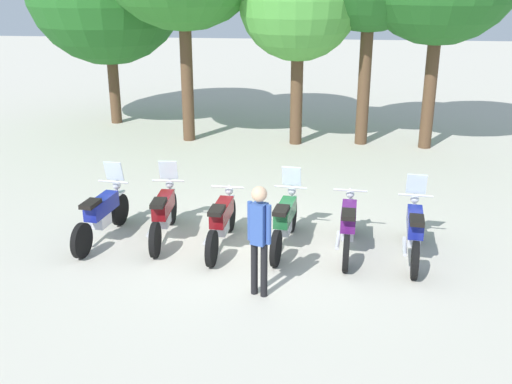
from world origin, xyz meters
TOP-DOWN VIEW (x-y plane):
  - ground_plane at (0.00, 0.00)m, footprint 80.00×80.00m
  - motorcycle_0 at (-2.87, 0.04)m, footprint 0.65×2.19m
  - motorcycle_1 at (-1.73, 0.22)m, footprint 0.62×2.19m
  - motorcycle_2 at (-0.58, -0.04)m, footprint 0.62×2.19m
  - motorcycle_3 at (0.58, 0.10)m, footprint 0.65×2.19m
  - motorcycle_4 at (1.72, 0.03)m, footprint 0.62×2.19m
  - motorcycle_5 at (2.88, -0.10)m, footprint 0.63×2.19m
  - person_0 at (0.30, -1.76)m, footprint 0.40×0.31m
  - tree_2 at (0.41, 7.47)m, footprint 3.40×3.40m

SIDE VIEW (x-z plane):
  - ground_plane at x=0.00m, z-range 0.00..0.00m
  - motorcycle_2 at x=-0.58m, z-range 0.01..1.00m
  - motorcycle_4 at x=1.72m, z-range 0.01..1.00m
  - motorcycle_0 at x=-2.87m, z-range -0.17..1.20m
  - motorcycle_1 at x=-1.73m, z-range -0.17..1.20m
  - motorcycle_3 at x=0.58m, z-range -0.17..1.20m
  - motorcycle_5 at x=2.88m, z-range -0.17..1.20m
  - person_0 at x=0.30m, z-range 0.17..1.97m
  - tree_2 at x=0.41m, z-range 1.19..7.02m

